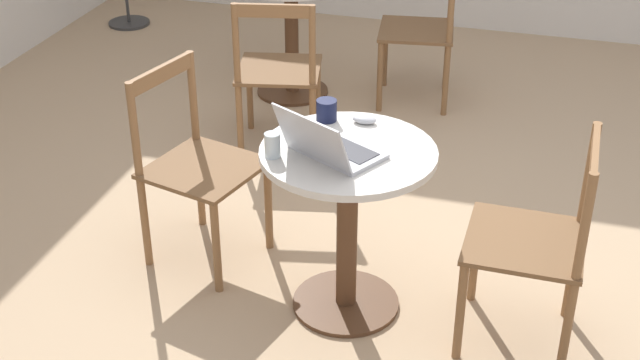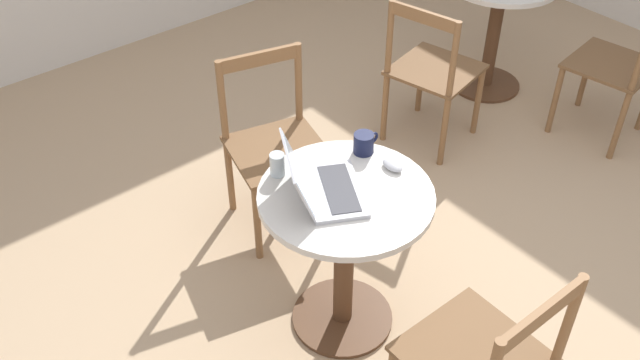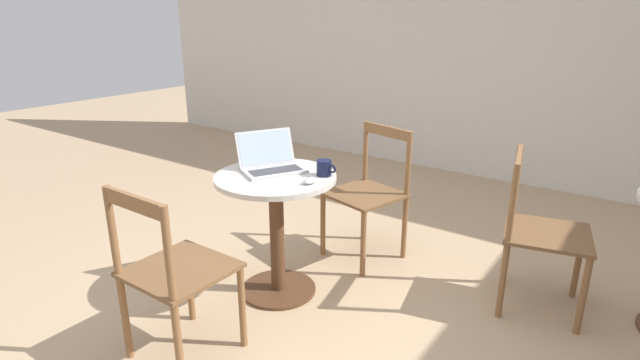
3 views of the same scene
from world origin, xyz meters
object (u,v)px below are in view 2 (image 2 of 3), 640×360
at_px(mouse, 393,165).
at_px(drinking_glass, 277,164).
at_px(mug, 364,143).
at_px(chair_near_back, 275,146).
at_px(chair_mid_left, 432,73).
at_px(cafe_table_mid, 497,12).
at_px(chair_mid_front, 619,67).
at_px(laptop, 322,185).
at_px(cafe_table_near, 345,234).

height_order(mouse, drinking_glass, drinking_glass).
height_order(mug, drinking_glass, drinking_glass).
xyz_separation_m(chair_near_back, chair_mid_left, (1.11, -0.01, 0.00)).
xyz_separation_m(mouse, mug, (-0.02, 0.16, 0.03)).
bearing_deg(chair_mid_left, cafe_table_mid, 12.54).
xyz_separation_m(chair_mid_front, mouse, (-1.94, -0.09, 0.31)).
bearing_deg(mug, chair_mid_front, -1.88).
bearing_deg(drinking_glass, chair_near_back, 55.55).
xyz_separation_m(chair_mid_left, mouse, (-1.05, -0.74, 0.31)).
distance_m(laptop, drinking_glass, 0.22).
height_order(chair_near_back, mug, chair_near_back).
height_order(cafe_table_near, laptop, laptop).
xyz_separation_m(cafe_table_near, chair_near_back, (0.20, 0.75, -0.07)).
relative_size(chair_near_back, mug, 7.34).
bearing_deg(laptop, mouse, -10.14).
xyz_separation_m(cafe_table_mid, mug, (-1.83, -0.75, 0.27)).
bearing_deg(chair_near_back, chair_mid_front, -18.29).
bearing_deg(laptop, chair_mid_front, 0.92).
height_order(cafe_table_mid, laptop, laptop).
bearing_deg(cafe_table_mid, drinking_glass, -163.78).
relative_size(cafe_table_near, mug, 6.11).
xyz_separation_m(laptop, mug, (0.31, 0.10, -0.00)).
height_order(chair_mid_left, mouse, chair_mid_left).
relative_size(chair_mid_left, mouse, 9.08).
bearing_deg(drinking_glass, chair_mid_front, -4.31).
distance_m(chair_mid_left, mouse, 1.32).
distance_m(mug, drinking_glass, 0.39).
height_order(cafe_table_near, mouse, mouse).
bearing_deg(cafe_table_mid, mouse, -153.41).
height_order(chair_near_back, drinking_glass, chair_near_back).
xyz_separation_m(chair_near_back, chair_mid_front, (1.99, -0.66, 0.00)).
relative_size(chair_mid_front, mug, 7.34).
distance_m(chair_mid_front, drinking_glass, 2.35).
bearing_deg(chair_mid_front, chair_near_back, 161.71).
bearing_deg(chair_mid_left, chair_mid_front, -36.22).
bearing_deg(cafe_table_near, drinking_glass, 116.65).
height_order(chair_mid_front, laptop, laptop).
bearing_deg(mouse, chair_near_back, 94.06).
bearing_deg(cafe_table_near, mouse, -0.64).
xyz_separation_m(cafe_table_near, mug, (0.24, 0.16, 0.27)).
height_order(mouse, mug, mug).
bearing_deg(chair_near_back, laptop, -111.41).
relative_size(chair_near_back, chair_mid_left, 1.00).
bearing_deg(mug, drinking_glass, 163.25).
bearing_deg(cafe_table_mid, cafe_table_near, -156.32).
bearing_deg(cafe_table_near, chair_near_back, 75.26).
relative_size(cafe_table_mid, mug, 6.11).
xyz_separation_m(cafe_table_near, cafe_table_mid, (2.07, 0.91, 0.00)).
bearing_deg(cafe_table_mid, mug, -157.71).
height_order(chair_mid_left, mug, chair_mid_left).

